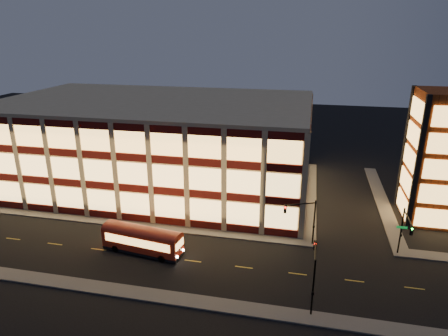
# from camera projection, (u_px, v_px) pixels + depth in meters

# --- Properties ---
(ground) EXTENTS (200.00, 200.00, 0.00)m
(ground) POSITION_uv_depth(u_px,v_px,m) (134.00, 228.00, 53.82)
(ground) COLOR black
(ground) RESTS_ON ground
(sidewalk_office_south) EXTENTS (54.00, 2.00, 0.15)m
(sidewalk_office_south) POSITION_uv_depth(u_px,v_px,m) (117.00, 222.00, 55.32)
(sidewalk_office_south) COLOR #514F4C
(sidewalk_office_south) RESTS_ON ground
(sidewalk_office_east) EXTENTS (2.00, 30.00, 0.15)m
(sidewalk_office_east) POSITION_uv_depth(u_px,v_px,m) (310.00, 194.00, 64.81)
(sidewalk_office_east) COLOR #514F4C
(sidewalk_office_east) RESTS_ON ground
(sidewalk_tower_west) EXTENTS (2.00, 30.00, 0.15)m
(sidewalk_tower_west) POSITION_uv_depth(u_px,v_px,m) (381.00, 200.00, 62.59)
(sidewalk_tower_west) COLOR #514F4C
(sidewalk_tower_west) RESTS_ON ground
(sidewalk_near) EXTENTS (100.00, 2.00, 0.15)m
(sidewalk_near) POSITION_uv_depth(u_px,v_px,m) (82.00, 285.00, 41.82)
(sidewalk_near) COLOR #514F4C
(sidewalk_near) RESTS_ON ground
(office_building) EXTENTS (50.45, 30.45, 14.50)m
(office_building) POSITION_uv_depth(u_px,v_px,m) (157.00, 142.00, 67.59)
(office_building) COLOR tan
(office_building) RESTS_ON ground
(stair_tower) EXTENTS (8.60, 8.60, 18.00)m
(stair_tower) POSITION_uv_depth(u_px,v_px,m) (442.00, 158.00, 53.77)
(stair_tower) COLOR #8C3814
(stair_tower) RESTS_ON ground
(traffic_signal_far) EXTENTS (3.79, 1.87, 6.00)m
(traffic_signal_far) POSITION_uv_depth(u_px,v_px,m) (304.00, 216.00, 48.18)
(traffic_signal_far) COLOR black
(traffic_signal_far) RESTS_ON ground
(traffic_signal_right) EXTENTS (1.20, 4.37, 6.00)m
(traffic_signal_right) POSITION_uv_depth(u_px,v_px,m) (405.00, 229.00, 45.11)
(traffic_signal_right) COLOR black
(traffic_signal_right) RESTS_ON ground
(traffic_signal_near) EXTENTS (0.32, 4.45, 6.00)m
(traffic_signal_near) POSITION_uv_depth(u_px,v_px,m) (314.00, 269.00, 37.54)
(traffic_signal_near) COLOR black
(traffic_signal_near) RESTS_ON ground
(trolley_bus) EXTENTS (10.08, 3.80, 3.33)m
(trolley_bus) POSITION_uv_depth(u_px,v_px,m) (142.00, 239.00, 47.51)
(trolley_bus) COLOR #931808
(trolley_bus) RESTS_ON ground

